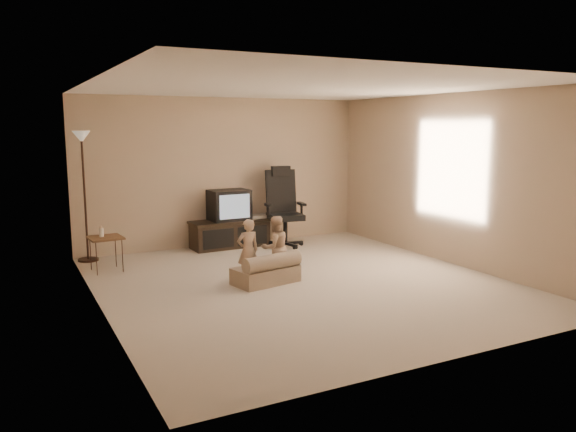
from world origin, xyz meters
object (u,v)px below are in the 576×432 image
at_px(floor_lamp, 83,167).
at_px(toddler_right, 275,247).
at_px(tv_stand, 230,223).
at_px(side_table, 105,238).
at_px(office_chair, 284,218).
at_px(child_sofa, 267,271).
at_px(toddler_left, 248,251).

relative_size(floor_lamp, toddler_right, 2.31).
bearing_deg(toddler_right, tv_stand, -100.16).
bearing_deg(floor_lamp, side_table, -79.10).
height_order(side_table, floor_lamp, floor_lamp).
height_order(office_chair, toddler_right, office_chair).
distance_m(office_chair, child_sofa, 2.39).
bearing_deg(child_sofa, side_table, 125.75).
height_order(tv_stand, office_chair, office_chair).
distance_m(office_chair, toddler_right, 2.11).
bearing_deg(toddler_right, toddler_left, -6.18).
relative_size(tv_stand, toddler_right, 1.62).
bearing_deg(office_chair, toddler_left, -119.30).
bearing_deg(tv_stand, toddler_left, -107.57).
bearing_deg(floor_lamp, tv_stand, -1.46).
bearing_deg(child_sofa, floor_lamp, 117.17).
distance_m(floor_lamp, toddler_right, 3.20).
bearing_deg(tv_stand, office_chair, -22.01).
distance_m(tv_stand, floor_lamp, 2.51).
relative_size(side_table, floor_lamp, 0.34).
relative_size(side_table, toddler_right, 0.78).
bearing_deg(office_chair, side_table, -163.55).
bearing_deg(floor_lamp, toddler_left, -52.11).
relative_size(office_chair, floor_lamp, 0.69).
bearing_deg(office_chair, child_sofa, -112.80).
distance_m(side_table, toddler_left, 2.12).
bearing_deg(child_sofa, toddler_right, 31.24).
xyz_separation_m(office_chair, child_sofa, (-1.25, -2.01, -0.32)).
height_order(floor_lamp, toddler_right, floor_lamp).
xyz_separation_m(floor_lamp, toddler_right, (2.09, -2.20, -1.00)).
bearing_deg(tv_stand, child_sofa, -101.86).
bearing_deg(side_table, tv_stand, 18.03).
distance_m(side_table, toddler_right, 2.42).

